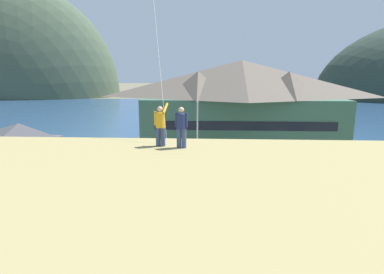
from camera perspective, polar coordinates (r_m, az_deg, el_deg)
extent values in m
plane|color=#66604C|center=(23.86, -3.68, -13.37)|extent=(600.00, 600.00, 0.00)
cube|color=gray|center=(28.42, -2.51, -9.05)|extent=(40.00, 20.00, 0.10)
cube|color=navy|center=(82.14, 1.15, 4.54)|extent=(360.00, 84.00, 0.03)
ellipsoid|color=#42513D|center=(160.33, -27.72, 6.65)|extent=(83.42, 48.86, 93.18)
cube|color=#38604C|center=(44.03, 8.79, 2.75)|extent=(25.99, 11.01, 6.81)
cube|color=black|center=(38.55, 9.61, 1.99)|extent=(22.08, 0.09, 1.10)
pyramid|color=#60564C|center=(43.54, 9.04, 10.41)|extent=(27.55, 12.11, 4.95)
pyramid|color=#60564C|center=(41.43, 1.10, 9.50)|extent=(6.05, 6.05, 3.46)
pyramid|color=#60564C|center=(42.66, 17.20, 9.05)|extent=(6.05, 6.05, 3.46)
cube|color=#474C56|center=(35.27, -28.53, -3.20)|extent=(7.23, 5.09, 3.84)
pyramid|color=#47474C|center=(34.75, -28.95, 1.03)|extent=(7.82, 5.58, 1.45)
cube|color=black|center=(33.89, -30.70, -4.99)|extent=(1.10, 0.22, 2.69)
cube|color=#70604C|center=(56.84, -2.15, 1.72)|extent=(3.20, 11.96, 0.70)
cube|color=#A8A399|center=(60.61, -4.95, 2.40)|extent=(2.05, 6.03, 0.90)
cube|color=#B7B2A8|center=(60.52, -4.96, 2.90)|extent=(1.99, 5.85, 0.16)
cube|color=silver|center=(59.99, -5.02, 3.43)|extent=(1.38, 1.83, 1.10)
cube|color=#A8A399|center=(57.67, 1.46, 1.97)|extent=(2.85, 7.64, 0.90)
cube|color=#B7B2A8|center=(57.58, 1.46, 2.49)|extent=(2.76, 7.41, 0.16)
cube|color=silver|center=(56.93, 1.48, 3.03)|extent=(1.81, 2.35, 1.10)
cube|color=silver|center=(29.14, 4.31, -6.94)|extent=(4.27, 1.97, 0.80)
cube|color=beige|center=(28.92, 4.63, -5.53)|extent=(2.16, 1.69, 0.70)
cube|color=black|center=(28.93, 4.63, -5.59)|extent=(2.21, 1.72, 0.32)
cylinder|color=black|center=(30.08, 1.57, -7.11)|extent=(0.65, 0.25, 0.64)
cylinder|color=black|center=(28.35, 1.63, -8.30)|extent=(0.65, 0.25, 0.64)
cylinder|color=black|center=(30.25, 6.79, -7.08)|extent=(0.65, 0.25, 0.64)
cylinder|color=black|center=(28.53, 7.18, -8.26)|extent=(0.65, 0.25, 0.64)
cube|color=#236633|center=(25.08, 22.30, -10.93)|extent=(4.28, 1.98, 0.80)
cube|color=#1E562B|center=(24.86, 22.77, -9.32)|extent=(2.17, 1.69, 0.70)
cube|color=black|center=(24.87, 22.76, -9.39)|extent=(2.21, 1.73, 0.32)
cylinder|color=black|center=(25.70, 18.67, -11.08)|extent=(0.65, 0.25, 0.64)
cylinder|color=black|center=(24.06, 19.66, -12.74)|extent=(0.65, 0.25, 0.64)
cylinder|color=black|center=(26.46, 24.54, -10.88)|extent=(0.65, 0.25, 0.64)
cylinder|color=black|center=(24.87, 25.92, -12.44)|extent=(0.65, 0.25, 0.64)
cube|color=slate|center=(32.15, 27.87, -6.51)|extent=(4.36, 2.21, 0.80)
cube|color=#5B5B5F|center=(31.89, 27.75, -5.23)|extent=(2.25, 1.80, 0.70)
cube|color=black|center=(31.90, 27.74, -5.29)|extent=(2.29, 1.84, 0.32)
cylinder|color=black|center=(31.94, 30.67, -7.66)|extent=(0.66, 0.28, 0.64)
cylinder|color=black|center=(33.56, 29.52, -6.67)|extent=(0.66, 0.28, 0.64)
cylinder|color=black|center=(31.01, 25.95, -7.74)|extent=(0.66, 0.28, 0.64)
cylinder|color=black|center=(32.67, 25.02, -6.70)|extent=(0.66, 0.28, 0.64)
cube|color=black|center=(24.83, -16.99, -10.79)|extent=(4.23, 1.87, 0.80)
cube|color=black|center=(24.61, -17.42, -9.14)|extent=(2.13, 1.63, 0.70)
cube|color=black|center=(24.63, -17.42, -9.22)|extent=(2.17, 1.67, 0.32)
cylinder|color=black|center=(23.75, -14.57, -12.75)|extent=(0.64, 0.23, 0.64)
cylinder|color=black|center=(25.35, -13.25, -11.09)|extent=(0.64, 0.23, 0.64)
cylinder|color=black|center=(24.72, -20.72, -12.15)|extent=(0.64, 0.23, 0.64)
cylinder|color=black|center=(26.26, -19.05, -10.62)|extent=(0.64, 0.23, 0.64)
cylinder|color=#ADADB2|center=(32.63, 0.97, 0.27)|extent=(0.16, 0.16, 7.13)
cube|color=#4C4C51|center=(32.48, 1.01, 6.40)|extent=(0.24, 0.70, 0.20)
cylinder|color=#384770|center=(13.71, -6.18, 0.06)|extent=(0.20, 0.20, 0.82)
cylinder|color=#384770|center=(13.64, -5.31, 0.02)|extent=(0.20, 0.20, 0.82)
cylinder|color=gold|center=(13.55, -5.81, 3.06)|extent=(0.40, 0.40, 0.64)
sphere|color=tan|center=(13.49, -5.85, 5.08)|extent=(0.24, 0.24, 0.24)
cylinder|color=gold|center=(13.59, -4.87, 5.24)|extent=(0.22, 0.57, 0.43)
cylinder|color=gold|center=(13.62, -6.68, 3.39)|extent=(0.11, 0.11, 0.60)
cylinder|color=#384770|center=(13.33, -2.39, -0.22)|extent=(0.20, 0.20, 0.82)
cylinder|color=#384770|center=(13.27, -1.47, -0.26)|extent=(0.20, 0.20, 0.82)
cylinder|color=navy|center=(13.17, -1.95, 2.87)|extent=(0.40, 0.40, 0.64)
sphere|color=tan|center=(13.10, -1.97, 4.95)|extent=(0.24, 0.24, 0.24)
cylinder|color=navy|center=(13.22, -2.87, 3.20)|extent=(0.11, 0.11, 0.60)
cylinder|color=navy|center=(13.10, -1.03, 3.14)|extent=(0.11, 0.11, 0.60)
cylinder|color=silver|center=(16.16, -6.35, 17.40)|extent=(1.47, 4.78, 9.59)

